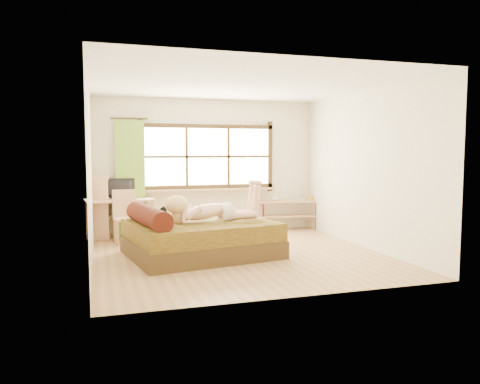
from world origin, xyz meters
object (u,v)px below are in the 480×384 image
object	(u,v)px
bookshelf	(102,207)
chair	(126,214)
bed	(198,237)
desk	(119,204)
woman	(211,200)
pipe_shelf	(289,208)
kitten	(155,214)

from	to	relation	value
bookshelf	chair	bearing A→B (deg)	-42.96
bed	chair	bearing A→B (deg)	116.70
bed	desk	world-z (taller)	bed
bed	chair	xyz separation A→B (m)	(-1.04, 1.41, 0.24)
woman	desk	bearing A→B (deg)	116.65
bed	chair	world-z (taller)	chair
desk	pipe_shelf	xyz separation A→B (m)	(3.49, 0.12, -0.21)
woman	pipe_shelf	bearing A→B (deg)	32.03
bookshelf	bed	bearing A→B (deg)	-44.06
desk	pipe_shelf	world-z (taller)	desk
woman	bookshelf	bearing A→B (deg)	120.21
pipe_shelf	woman	bearing A→B (deg)	-130.76
bed	pipe_shelf	world-z (taller)	bed
kitten	pipe_shelf	world-z (taller)	kitten
bed	woman	distance (m)	0.62
kitten	bookshelf	xyz separation A→B (m)	(-0.77, 1.81, -0.08)
woman	kitten	size ratio (longest dim) A/B	4.67
woman	desk	size ratio (longest dim) A/B	1.21
desk	pipe_shelf	size ratio (longest dim) A/B	1.00
woman	desk	distance (m)	2.26
kitten	pipe_shelf	bearing A→B (deg)	20.66
kitten	chair	xyz separation A→B (m)	(-0.37, 1.30, -0.15)
bed	bookshelf	xyz separation A→B (m)	(-1.44, 1.92, 0.30)
woman	chair	bearing A→B (deg)	120.90
desk	chair	xyz separation A→B (m)	(0.09, -0.36, -0.13)
kitten	bookshelf	size ratio (longest dim) A/B	0.28
bed	woman	size ratio (longest dim) A/B	1.60
woman	kitten	xyz separation A→B (m)	(-0.87, 0.15, -0.20)
chair	woman	bearing A→B (deg)	-54.76
kitten	bookshelf	distance (m)	1.97
pipe_shelf	bed	bearing A→B (deg)	-133.92
desk	chair	size ratio (longest dim) A/B	1.33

